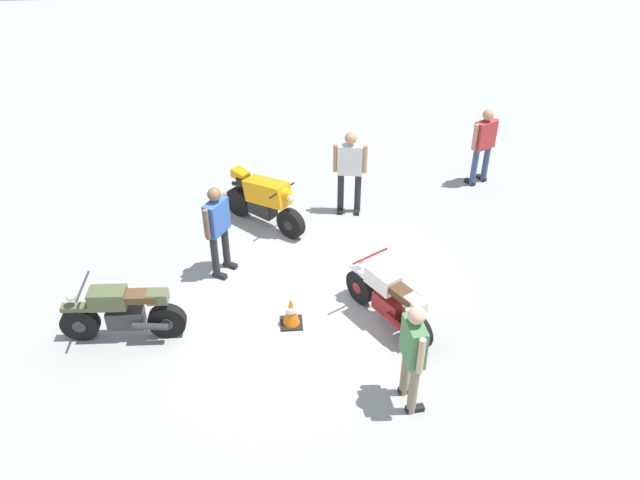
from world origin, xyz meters
The scene contains 9 objects.
ground_plane centered at (0.00, 0.00, 0.00)m, with size 40.00×40.00×0.00m, color #9E9E99.
motorcycle_cream_vintage centered at (-1.59, 0.85, 0.49)m, with size 1.14×1.75×1.07m.
motorcycle_olive_vintage centered at (2.57, 0.82, 0.49)m, with size 1.96×0.70×1.07m.
motorcycle_orange_sportbike centered at (0.32, -2.20, 0.59)m, with size 1.57×1.46×1.14m.
person_in_blue_shirt centered at (1.13, -0.75, 1.00)m, with size 0.50×0.62×1.74m.
person_in_green_shirt centered at (-1.60, 2.53, 1.01)m, with size 0.35×0.68×1.75m.
person_in_white_shirt centered at (-1.40, -2.58, 1.02)m, with size 0.68×0.38×1.77m.
person_in_red_shirt centered at (-4.39, -3.49, 1.00)m, with size 0.63×0.48×1.74m.
traffic_cone centered at (-0.05, 0.76, 0.26)m, with size 0.36×0.36×0.53m.
Camera 1 is at (0.16, 8.50, 7.10)m, focal length 35.81 mm.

